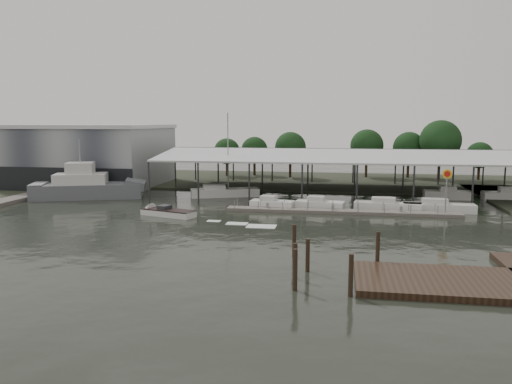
% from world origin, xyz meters
% --- Properties ---
extents(ground, '(200.00, 200.00, 0.00)m').
position_xyz_m(ground, '(0.00, 0.00, 0.00)').
color(ground, black).
rests_on(ground, ground).
extents(land_strip_far, '(140.00, 30.00, 0.30)m').
position_xyz_m(land_strip_far, '(0.00, 42.00, 0.10)').
color(land_strip_far, '#33392A').
rests_on(land_strip_far, ground).
extents(land_strip_west, '(20.00, 40.00, 0.30)m').
position_xyz_m(land_strip_west, '(-40.00, 30.00, 0.10)').
color(land_strip_west, '#33392A').
rests_on(land_strip_west, ground).
extents(storage_warehouse, '(24.50, 20.50, 10.50)m').
position_xyz_m(storage_warehouse, '(-28.00, 29.94, 5.29)').
color(storage_warehouse, gray).
rests_on(storage_warehouse, ground).
extents(covered_boat_shed, '(58.24, 24.00, 6.96)m').
position_xyz_m(covered_boat_shed, '(17.00, 28.00, 6.13)').
color(covered_boat_shed, '#BBBEC0').
rests_on(covered_boat_shed, ground).
extents(trawler_dock, '(3.00, 18.00, 0.50)m').
position_xyz_m(trawler_dock, '(-30.00, 14.00, 0.25)').
color(trawler_dock, slate).
rests_on(trawler_dock, ground).
extents(floating_dock, '(28.00, 2.00, 1.40)m').
position_xyz_m(floating_dock, '(15.00, 10.00, 0.20)').
color(floating_dock, slate).
rests_on(floating_dock, ground).
extents(shell_fuel_sign, '(1.10, 0.18, 5.55)m').
position_xyz_m(shell_fuel_sign, '(27.00, 9.99, 3.93)').
color(shell_fuel_sign, gray).
rests_on(shell_fuel_sign, ground).
extents(boardwalk_platform, '(15.00, 12.00, 0.50)m').
position_xyz_m(boardwalk_platform, '(24.55, -15.27, 0.20)').
color(boardwalk_platform, '#312014').
rests_on(boardwalk_platform, ground).
extents(grey_trawler, '(16.63, 9.89, 8.84)m').
position_xyz_m(grey_trawler, '(-21.21, 16.35, 1.58)').
color(grey_trawler, '#55595E').
rests_on(grey_trawler, ground).
extents(white_sailboat, '(10.25, 5.92, 12.48)m').
position_xyz_m(white_sailboat, '(-2.15, 20.88, 0.64)').
color(white_sailboat, white).
rests_on(white_sailboat, ground).
extents(speedboat_underway, '(17.85, 7.45, 2.00)m').
position_xyz_m(speedboat_underway, '(-5.59, 4.94, 0.39)').
color(speedboat_underway, white).
rests_on(speedboat_underway, ground).
extents(moored_cruiser_0, '(5.65, 2.82, 1.70)m').
position_xyz_m(moored_cruiser_0, '(6.27, 11.82, 0.61)').
color(moored_cruiser_0, white).
rests_on(moored_cruiser_0, ground).
extents(moored_cruiser_1, '(6.31, 3.15, 1.70)m').
position_xyz_m(moored_cruiser_1, '(12.30, 12.45, 0.61)').
color(moored_cruiser_1, white).
rests_on(moored_cruiser_1, ground).
extents(moored_cruiser_2, '(8.34, 3.35, 1.70)m').
position_xyz_m(moored_cruiser_2, '(20.64, 12.86, 0.61)').
color(moored_cruiser_2, white).
rests_on(moored_cruiser_2, ground).
extents(moored_cruiser_3, '(8.55, 2.48, 1.70)m').
position_xyz_m(moored_cruiser_3, '(26.77, 13.02, 0.61)').
color(moored_cruiser_3, white).
rests_on(moored_cruiser_3, ground).
extents(mooring_pilings, '(6.88, 9.02, 3.38)m').
position_xyz_m(mooring_pilings, '(13.55, -15.25, 1.02)').
color(mooring_pilings, '#34241A').
rests_on(mooring_pilings, ground).
extents(horizon_tree_line, '(71.08, 9.81, 11.33)m').
position_xyz_m(horizon_tree_line, '(24.99, 47.81, 6.12)').
color(horizon_tree_line, black).
rests_on(horizon_tree_line, ground).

